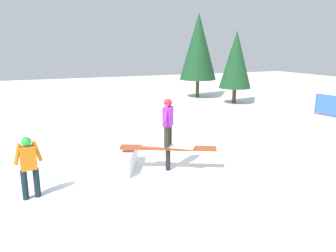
{
  "coord_description": "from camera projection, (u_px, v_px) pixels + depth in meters",
  "views": [
    {
      "loc": [
        -3.42,
        -8.22,
        3.47
      ],
      "look_at": [
        0.0,
        0.0,
        1.31
      ],
      "focal_mm": 35.0,
      "sensor_mm": 36.0,
      "label": 1
    }
  ],
  "objects": [
    {
      "name": "ground_plane",
      "position": [
        168.0,
        170.0,
        9.47
      ],
      "size": [
        60.0,
        60.0,
        0.0
      ],
      "primitive_type": "plane",
      "color": "white"
    },
    {
      "name": "rail_feature",
      "position": [
        168.0,
        150.0,
        9.33
      ],
      "size": [
        2.58,
        1.45,
        0.71
      ],
      "rotation": [
        0.0,
        0.0,
        -0.45
      ],
      "color": "black",
      "rests_on": "ground"
    },
    {
      "name": "snow_kicker_ramp",
      "position": [
        103.0,
        160.0,
        9.52
      ],
      "size": [
        2.28,
        2.14,
        0.53
      ],
      "primitive_type": "cube",
      "rotation": [
        0.0,
        0.0,
        -0.45
      ],
      "color": "white",
      "rests_on": "ground"
    },
    {
      "name": "main_rider_on_rail",
      "position": [
        168.0,
        123.0,
        9.14
      ],
      "size": [
        1.36,
        1.13,
        1.37
      ],
      "rotation": [
        0.0,
        0.0,
        -0.65
      ],
      "color": "white",
      "rests_on": "rail_feature"
    },
    {
      "name": "bystander_orange",
      "position": [
        29.0,
        164.0,
        7.52
      ],
      "size": [
        0.64,
        0.26,
        1.49
      ],
      "rotation": [
        0.0,
        0.0,
        3.3
      ],
      "color": "#14252D",
      "rests_on": "ground"
    },
    {
      "name": "pine_tree_near",
      "position": [
        236.0,
        60.0,
        19.94
      ],
      "size": [
        1.95,
        1.95,
        4.43
      ],
      "color": "#4C331E",
      "rests_on": "ground"
    },
    {
      "name": "pine_tree_far",
      "position": [
        198.0,
        47.0,
        22.25
      ],
      "size": [
        2.51,
        2.51,
        5.7
      ],
      "color": "#4C331E",
      "rests_on": "ground"
    }
  ]
}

